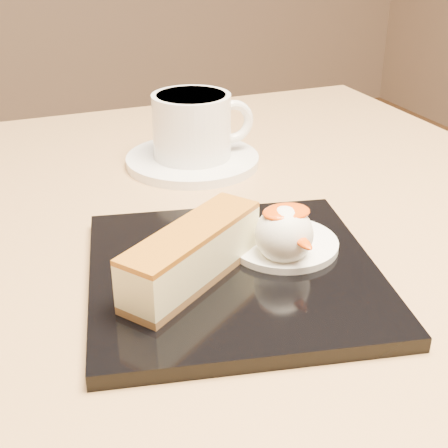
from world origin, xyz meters
name	(u,v)px	position (x,y,z in m)	size (l,w,h in m)	color
table	(198,365)	(0.00, 0.00, 0.56)	(0.80, 0.80, 0.72)	black
dessert_plate	(234,274)	(0.00, -0.09, 0.73)	(0.22, 0.22, 0.01)	black
cheesecake	(192,254)	(-0.04, -0.10, 0.75)	(0.13, 0.10, 0.04)	brown
cream_smear	(283,244)	(0.05, -0.08, 0.73)	(0.09, 0.09, 0.01)	white
ice_cream_scoop	(284,234)	(0.04, -0.10, 0.76)	(0.05, 0.05, 0.05)	white
mango_sauce	(286,212)	(0.04, -0.10, 0.77)	(0.04, 0.03, 0.01)	#ED4907
mint_sprig	(238,233)	(0.02, -0.05, 0.74)	(0.03, 0.02, 0.00)	#2C8733
saucer	(193,160)	(0.05, 0.15, 0.72)	(0.15, 0.15, 0.01)	white
coffee_cup	(194,124)	(0.05, 0.15, 0.77)	(0.12, 0.09, 0.07)	white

